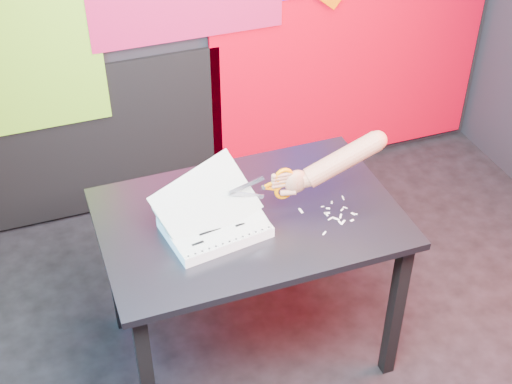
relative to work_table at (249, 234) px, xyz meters
name	(u,v)px	position (x,y,z in m)	size (l,w,h in m)	color
room	(388,100)	(0.35, -0.31, 0.70)	(3.01, 3.01, 2.71)	#232228
backdrop	(249,27)	(0.41, 1.15, 0.30)	(2.88, 0.05, 2.08)	red
work_table	(249,234)	(0.00, 0.00, 0.00)	(1.13, 0.76, 0.75)	black
printout_stack	(214,226)	(-0.15, -0.04, 0.12)	(0.42, 0.31, 0.27)	white
scissors	(279,185)	(0.11, -0.03, 0.24)	(0.25, 0.03, 0.14)	#A1A2AE
hand_forearm	(335,163)	(0.32, -0.04, 0.29)	(0.43, 0.10, 0.21)	#A9785C
paper_clippings	(334,215)	(0.30, -0.11, 0.10)	(0.20, 0.19, 0.00)	silver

